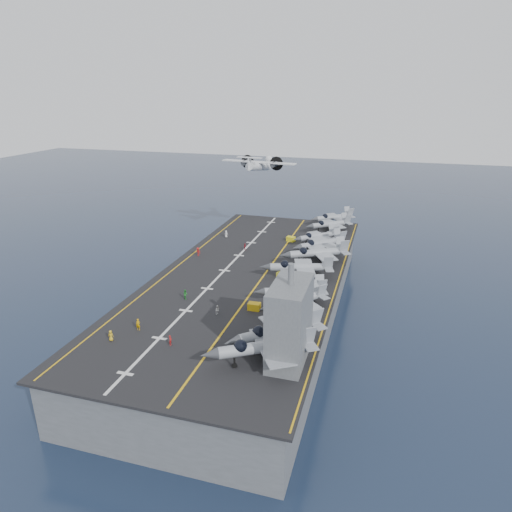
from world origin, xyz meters
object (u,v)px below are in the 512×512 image
(tow_cart_a, at_px, (254,306))
(island_superstructure, at_px, (290,313))
(fighter_jet_0, at_px, (266,345))
(transport_plane, at_px, (259,167))

(tow_cart_a, bearing_deg, island_superstructure, -55.78)
(island_superstructure, distance_m, fighter_jet_0, 5.82)
(tow_cart_a, xyz_separation_m, transport_plane, (-19.37, 69.89, 13.37))
(island_superstructure, xyz_separation_m, transport_plane, (-28.77, 83.71, 6.52))
(tow_cart_a, relative_size, transport_plane, 0.08)
(transport_plane, bearing_deg, island_superstructure, -71.03)
(island_superstructure, relative_size, tow_cart_a, 6.80)
(island_superstructure, bearing_deg, fighter_jet_0, -147.88)
(fighter_jet_0, height_order, tow_cart_a, fighter_jet_0)
(fighter_jet_0, bearing_deg, transport_plane, 106.77)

